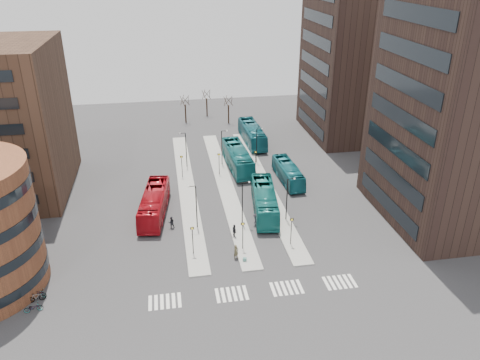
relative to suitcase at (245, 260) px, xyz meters
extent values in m
plane|color=#2B2B2E|center=(-1.39, -9.49, -0.27)|extent=(160.00, 160.00, 0.00)
cube|color=gray|center=(-5.39, 20.51, -0.19)|extent=(2.50, 45.00, 0.15)
cube|color=gray|center=(0.61, 20.51, -0.19)|extent=(2.50, 45.00, 0.15)
cube|color=gray|center=(6.61, 20.51, -0.19)|extent=(2.50, 45.00, 0.15)
cube|color=navy|center=(0.00, 0.00, 0.00)|extent=(0.51, 0.45, 0.53)
imported|color=#A30C15|center=(-10.23, 13.17, 1.48)|extent=(4.65, 12.79, 3.48)
imported|color=#146562|center=(4.82, 11.31, 1.49)|extent=(4.57, 12.90, 3.52)
imported|color=#146467|center=(3.63, 26.92, 1.56)|extent=(3.73, 13.27, 3.66)
imported|color=#16636E|center=(10.65, 20.40, 1.20)|extent=(2.86, 10.65, 2.94)
imported|color=#145B68|center=(8.32, 38.12, 1.53)|extent=(3.39, 13.00, 3.60)
imported|color=brown|center=(-0.87, 0.85, 0.65)|extent=(0.80, 0.71, 1.83)
imported|color=black|center=(-8.13, 9.10, 0.57)|extent=(0.87, 0.71, 1.67)
imported|color=black|center=(-0.34, 5.46, 0.64)|extent=(0.64, 1.13, 1.82)
imported|color=black|center=(2.85, 7.94, 0.56)|extent=(0.93, 1.21, 1.66)
imported|color=gray|center=(-22.39, -4.80, 0.22)|extent=(1.92, 0.95, 0.96)
imported|color=gray|center=(-22.39, -3.26, 0.26)|extent=(1.83, 0.87, 1.06)
imported|color=gray|center=(-22.39, -2.48, 0.22)|extent=(1.97, 1.26, 0.98)
cube|color=silver|center=(-10.89, -5.49, -0.26)|extent=(0.35, 2.40, 0.01)
cube|color=silver|center=(-10.29, -5.49, -0.26)|extent=(0.35, 2.40, 0.01)
cube|color=silver|center=(-9.69, -5.49, -0.26)|extent=(0.35, 2.40, 0.01)
cube|color=silver|center=(-9.09, -5.49, -0.26)|extent=(0.35, 2.40, 0.01)
cube|color=silver|center=(-8.49, -5.49, -0.26)|extent=(0.35, 2.40, 0.01)
cube|color=silver|center=(-7.89, -5.49, -0.26)|extent=(0.35, 2.40, 0.01)
cube|color=silver|center=(-3.89, -5.49, -0.26)|extent=(0.35, 2.40, 0.01)
cube|color=silver|center=(-3.29, -5.49, -0.26)|extent=(0.35, 2.40, 0.01)
cube|color=silver|center=(-2.69, -5.49, -0.26)|extent=(0.35, 2.40, 0.01)
cube|color=silver|center=(-2.09, -5.49, -0.26)|extent=(0.35, 2.40, 0.01)
cube|color=silver|center=(-1.49, -5.49, -0.26)|extent=(0.35, 2.40, 0.01)
cube|color=silver|center=(-0.89, -5.49, -0.26)|extent=(0.35, 2.40, 0.01)
cube|color=silver|center=(2.11, -5.49, -0.26)|extent=(0.35, 2.40, 0.01)
cube|color=silver|center=(2.71, -5.49, -0.26)|extent=(0.35, 2.40, 0.01)
cube|color=silver|center=(3.31, -5.49, -0.26)|extent=(0.35, 2.40, 0.01)
cube|color=silver|center=(3.91, -5.49, -0.26)|extent=(0.35, 2.40, 0.01)
cube|color=silver|center=(4.51, -5.49, -0.26)|extent=(0.35, 2.40, 0.01)
cube|color=silver|center=(5.11, -5.49, -0.26)|extent=(0.35, 2.40, 0.01)
cube|color=silver|center=(8.11, -5.49, -0.26)|extent=(0.35, 2.40, 0.01)
cube|color=silver|center=(8.71, -5.49, -0.26)|extent=(0.35, 2.40, 0.01)
cube|color=silver|center=(9.31, -5.49, -0.26)|extent=(0.35, 2.40, 0.01)
cube|color=silver|center=(9.91, -5.49, -0.26)|extent=(0.35, 2.40, 0.01)
cube|color=silver|center=(10.51, -5.49, -0.26)|extent=(0.35, 2.40, 0.01)
cube|color=silver|center=(11.11, -5.49, -0.26)|extent=(0.35, 2.40, 0.01)
cube|color=#30201A|center=(30.61, 6.51, 14.73)|extent=(20.00, 20.00, 30.00)
cube|color=black|center=(20.55, 6.51, 2.23)|extent=(0.12, 16.00, 2.00)
cube|color=black|center=(20.55, 6.51, 6.23)|extent=(0.12, 16.00, 2.00)
cube|color=black|center=(20.55, 6.51, 10.23)|extent=(0.12, 16.00, 2.00)
cube|color=black|center=(20.55, 6.51, 14.23)|extent=(0.12, 16.00, 2.00)
cube|color=black|center=(20.55, 6.51, 18.23)|extent=(0.12, 16.00, 2.00)
cube|color=black|center=(20.55, 6.51, 22.23)|extent=(0.12, 16.00, 2.00)
cube|color=black|center=(20.55, 6.51, 26.23)|extent=(0.12, 16.00, 2.00)
cube|color=#30201A|center=(30.61, 40.51, 14.73)|extent=(20.00, 20.00, 30.00)
cube|color=black|center=(20.55, 40.51, 2.23)|extent=(0.12, 16.00, 2.00)
cube|color=black|center=(20.55, 40.51, 6.23)|extent=(0.12, 16.00, 2.00)
cube|color=black|center=(20.55, 40.51, 10.23)|extent=(0.12, 16.00, 2.00)
cube|color=black|center=(20.55, 40.51, 14.23)|extent=(0.12, 16.00, 2.00)
cube|color=black|center=(20.55, 40.51, 18.23)|extent=(0.12, 16.00, 2.00)
cube|color=black|center=(20.55, 40.51, 22.23)|extent=(0.12, 16.00, 2.00)
cylinder|color=black|center=(-5.79, 2.51, 1.63)|extent=(0.10, 0.10, 3.50)
cube|color=black|center=(-5.79, 2.51, 3.38)|extent=(0.45, 0.10, 0.30)
cube|color=yellow|center=(-5.79, 2.45, 3.38)|extent=(0.20, 0.02, 0.20)
cylinder|color=black|center=(-5.79, 24.51, 1.63)|extent=(0.10, 0.10, 3.50)
cube|color=black|center=(-5.79, 24.51, 3.38)|extent=(0.45, 0.10, 0.30)
cube|color=yellow|center=(-5.79, 24.45, 3.38)|extent=(0.20, 0.02, 0.20)
cylinder|color=black|center=(0.21, 2.51, 1.63)|extent=(0.10, 0.10, 3.50)
cube|color=black|center=(0.21, 2.51, 3.38)|extent=(0.45, 0.10, 0.30)
cube|color=yellow|center=(0.21, 2.45, 3.38)|extent=(0.20, 0.02, 0.20)
cylinder|color=black|center=(0.21, 24.51, 1.63)|extent=(0.10, 0.10, 3.50)
cube|color=black|center=(0.21, 24.51, 3.38)|extent=(0.45, 0.10, 0.30)
cube|color=yellow|center=(0.21, 24.45, 3.38)|extent=(0.20, 0.02, 0.20)
cylinder|color=black|center=(6.21, 2.51, 1.63)|extent=(0.10, 0.10, 3.50)
cube|color=black|center=(6.21, 2.51, 3.38)|extent=(0.45, 0.10, 0.30)
cube|color=yellow|center=(6.21, 2.45, 3.38)|extent=(0.20, 0.02, 0.20)
cylinder|color=black|center=(6.21, 24.51, 1.63)|extent=(0.10, 0.10, 3.50)
cube|color=black|center=(6.21, 24.51, 3.38)|extent=(0.45, 0.10, 0.30)
cube|color=yellow|center=(6.21, 24.45, 3.38)|extent=(0.20, 0.02, 0.20)
cylinder|color=black|center=(-4.79, 8.51, 2.88)|extent=(0.14, 0.14, 6.00)
cylinder|color=black|center=(-5.24, 8.51, 5.88)|extent=(0.90, 0.08, 0.08)
sphere|color=silver|center=(-5.69, 8.51, 5.88)|extent=(0.24, 0.24, 0.24)
cylinder|color=black|center=(-4.79, 28.51, 2.88)|extent=(0.14, 0.14, 6.00)
cylinder|color=black|center=(-5.24, 28.51, 5.88)|extent=(0.90, 0.08, 0.08)
sphere|color=silver|center=(-5.69, 28.51, 5.88)|extent=(0.24, 0.24, 0.24)
cylinder|color=black|center=(1.21, 8.51, 2.88)|extent=(0.14, 0.14, 6.00)
cylinder|color=black|center=(1.66, 8.51, 5.88)|extent=(0.90, 0.08, 0.08)
sphere|color=silver|center=(2.11, 8.51, 5.88)|extent=(0.24, 0.24, 0.24)
cylinder|color=black|center=(1.21, 28.51, 2.88)|extent=(0.14, 0.14, 6.00)
cylinder|color=black|center=(1.66, 28.51, 5.88)|extent=(0.90, 0.08, 0.08)
sphere|color=silver|center=(2.11, 28.51, 5.88)|extent=(0.24, 0.24, 0.24)
cylinder|color=black|center=(7.21, 8.51, 2.88)|extent=(0.14, 0.14, 6.00)
cylinder|color=black|center=(7.66, 8.51, 5.88)|extent=(0.90, 0.08, 0.08)
sphere|color=silver|center=(8.11, 8.51, 5.88)|extent=(0.24, 0.24, 0.24)
cylinder|color=black|center=(7.21, 28.51, 2.88)|extent=(0.14, 0.14, 6.00)
cylinder|color=black|center=(7.66, 28.51, 5.88)|extent=(0.90, 0.08, 0.08)
sphere|color=silver|center=(8.11, 28.51, 5.88)|extent=(0.24, 0.24, 0.24)
cylinder|color=black|center=(-3.39, 52.51, 1.73)|extent=(0.30, 0.30, 4.00)
cylinder|color=black|center=(-2.69, 52.51, 4.63)|extent=(0.10, 1.56, 1.95)
cylinder|color=black|center=(-3.17, 53.17, 4.63)|extent=(1.48, 0.59, 1.97)
cylinder|color=black|center=(-3.96, 52.92, 4.63)|extent=(0.90, 1.31, 1.99)
cylinder|color=black|center=(-3.96, 52.10, 4.63)|extent=(0.89, 1.31, 1.99)
cylinder|color=black|center=(-3.18, 51.84, 4.63)|extent=(1.48, 0.58, 1.97)
cylinder|color=black|center=(1.61, 56.51, 1.73)|extent=(0.30, 0.30, 4.00)
cylinder|color=black|center=(2.31, 56.51, 4.63)|extent=(0.10, 1.56, 1.95)
cylinder|color=black|center=(1.83, 57.17, 4.63)|extent=(1.48, 0.59, 1.97)
cylinder|color=black|center=(1.04, 56.92, 4.63)|extent=(0.90, 1.31, 1.99)
cylinder|color=black|center=(1.04, 56.10, 4.63)|extent=(0.89, 1.31, 1.99)
cylinder|color=black|center=(1.82, 55.84, 4.63)|extent=(1.48, 0.58, 1.97)
cylinder|color=black|center=(5.61, 50.51, 1.73)|extent=(0.30, 0.30, 4.00)
cylinder|color=black|center=(6.31, 50.51, 4.63)|extent=(0.10, 1.56, 1.95)
cylinder|color=black|center=(5.83, 51.17, 4.63)|extent=(1.48, 0.59, 1.97)
cylinder|color=black|center=(5.04, 50.92, 4.63)|extent=(0.90, 1.31, 1.99)
cylinder|color=black|center=(5.04, 50.10, 4.63)|extent=(0.89, 1.31, 1.99)
cylinder|color=black|center=(5.82, 49.84, 4.63)|extent=(1.48, 0.58, 1.97)
camera|label=1|loc=(-8.17, -44.50, 31.86)|focal=35.00mm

